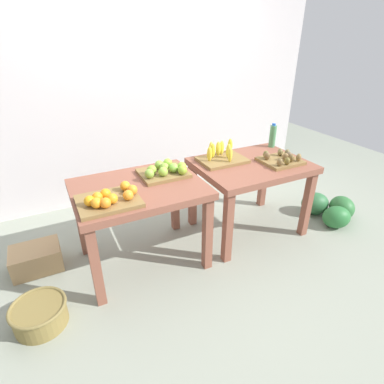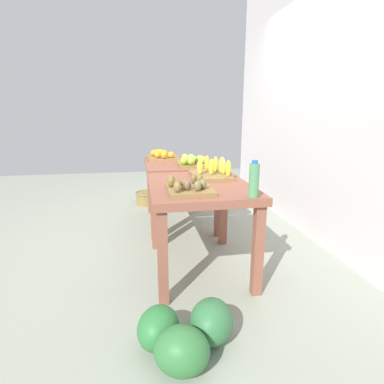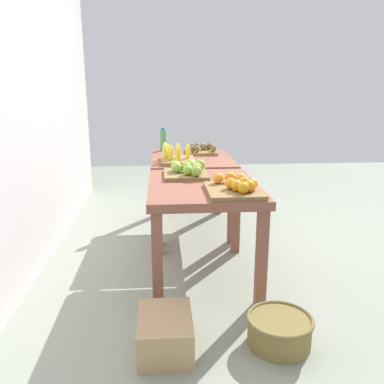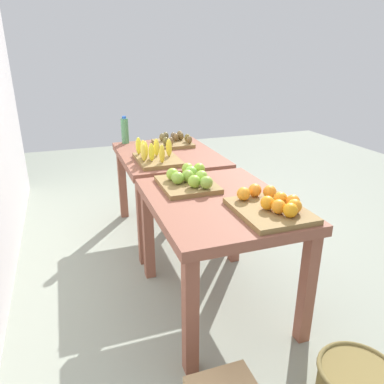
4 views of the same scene
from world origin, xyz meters
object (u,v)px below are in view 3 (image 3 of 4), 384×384
(water_bottle, at_px, (163,140))
(orange_bin, at_px, (236,187))
(display_table_right, at_px, (191,168))
(wicker_basket, at_px, (279,330))
(kiwi_bin, at_px, (202,150))
(banana_crate, at_px, (176,157))
(watermelon_pile, at_px, (206,193))
(display_table_left, at_px, (203,198))
(cardboard_produce_box, at_px, (165,333))
(apple_bin, at_px, (188,170))

(water_bottle, bearing_deg, orange_bin, -165.74)
(display_table_right, xyz_separation_m, wicker_basket, (-2.00, -0.35, -0.54))
(wicker_basket, bearing_deg, kiwi_bin, 5.68)
(display_table_right, xyz_separation_m, banana_crate, (-0.24, 0.17, 0.15))
(display_table_right, height_order, watermelon_pile, display_table_right)
(orange_bin, xyz_separation_m, watermelon_pile, (2.33, -0.07, -0.66))
(display_table_left, distance_m, display_table_right, 1.12)
(orange_bin, bearing_deg, display_table_right, 7.81)
(display_table_left, height_order, cardboard_produce_box, display_table_left)
(orange_bin, height_order, banana_crate, banana_crate)
(display_table_left, height_order, water_bottle, water_bottle)
(banana_crate, height_order, cardboard_produce_box, banana_crate)
(display_table_right, xyz_separation_m, kiwi_bin, (0.25, -0.13, 0.14))
(display_table_left, bearing_deg, banana_crate, 10.65)
(display_table_left, xyz_separation_m, watermelon_pile, (2.06, -0.26, -0.51))
(banana_crate, height_order, water_bottle, water_bottle)
(apple_bin, height_order, wicker_basket, apple_bin)
(kiwi_bin, bearing_deg, wicker_basket, -174.32)
(display_table_left, distance_m, banana_crate, 0.91)
(display_table_left, relative_size, water_bottle, 4.11)
(water_bottle, distance_m, cardboard_produce_box, 2.58)
(watermelon_pile, relative_size, cardboard_produce_box, 1.59)
(display_table_left, xyz_separation_m, wicker_basket, (-0.88, -0.35, -0.54))
(display_table_right, xyz_separation_m, apple_bin, (-0.85, 0.10, 0.15))
(cardboard_produce_box, bearing_deg, display_table_left, -18.95)
(apple_bin, height_order, banana_crate, banana_crate)
(orange_bin, bearing_deg, cardboard_produce_box, 140.81)
(orange_bin, relative_size, kiwi_bin, 1.25)
(kiwi_bin, height_order, cardboard_produce_box, kiwi_bin)
(orange_bin, height_order, water_bottle, water_bottle)
(display_table_right, relative_size, apple_bin, 2.60)
(display_table_right, distance_m, water_bottle, 0.59)
(display_table_right, distance_m, watermelon_pile, 1.10)
(kiwi_bin, bearing_deg, orange_bin, -177.74)
(watermelon_pile, distance_m, cardboard_produce_box, 2.98)
(display_table_right, height_order, kiwi_bin, kiwi_bin)
(water_bottle, height_order, cardboard_produce_box, water_bottle)
(display_table_left, height_order, wicker_basket, display_table_left)
(water_bottle, relative_size, wicker_basket, 0.66)
(kiwi_bin, distance_m, wicker_basket, 2.36)
(display_table_left, xyz_separation_m, banana_crate, (0.88, 0.17, 0.15))
(orange_bin, xyz_separation_m, banana_crate, (1.16, 0.36, 0.01))
(cardboard_produce_box, bearing_deg, banana_crate, -4.34)
(watermelon_pile, bearing_deg, water_bottle, 131.21)
(display_table_left, relative_size, kiwi_bin, 2.89)
(water_bottle, bearing_deg, watermelon_pile, -48.79)
(watermelon_pile, bearing_deg, display_table_left, 172.90)
(display_table_left, distance_m, watermelon_pile, 2.14)
(water_bottle, bearing_deg, wicker_basket, -165.66)
(display_table_right, relative_size, water_bottle, 4.11)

